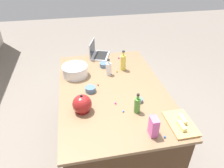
{
  "coord_description": "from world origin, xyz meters",
  "views": [
    {
      "loc": [
        -1.83,
        0.36,
        2.19
      ],
      "look_at": [
        0.0,
        0.0,
        0.95
      ],
      "focal_mm": 33.27,
      "sensor_mm": 36.0,
      "label": 1
    }
  ],
  "objects_px": {
    "butter_stick_right": "(182,126)",
    "ramekin_small": "(139,100)",
    "bottle_olive": "(137,105)",
    "kettle": "(82,104)",
    "ramekin_wide": "(104,65)",
    "butter_stick_left": "(182,119)",
    "laptop": "(98,53)",
    "mixing_bowl_large": "(75,70)",
    "cutting_board": "(181,124)",
    "bottle_vinegar": "(109,68)",
    "bottle_oil": "(123,62)",
    "ramekin_medium": "(90,89)",
    "candy_bag": "(154,127)"
  },
  "relations": [
    {
      "from": "ramekin_wide",
      "to": "bottle_olive",
      "type": "bearing_deg",
      "value": -170.06
    },
    {
      "from": "cutting_board",
      "to": "butter_stick_left",
      "type": "relative_size",
      "value": 3.04
    },
    {
      "from": "ramekin_small",
      "to": "butter_stick_right",
      "type": "bearing_deg",
      "value": -150.94
    },
    {
      "from": "ramekin_medium",
      "to": "ramekin_wide",
      "type": "bearing_deg",
      "value": -24.02
    },
    {
      "from": "butter_stick_left",
      "to": "ramekin_wide",
      "type": "relative_size",
      "value": 1.02
    },
    {
      "from": "bottle_olive",
      "to": "ramekin_wide",
      "type": "height_order",
      "value": "bottle_olive"
    },
    {
      "from": "laptop",
      "to": "butter_stick_right",
      "type": "relative_size",
      "value": 3.32
    },
    {
      "from": "bottle_oil",
      "to": "kettle",
      "type": "xyz_separation_m",
      "value": [
        -0.69,
        0.56,
        -0.02
      ]
    },
    {
      "from": "butter_stick_left",
      "to": "ramekin_small",
      "type": "height_order",
      "value": "butter_stick_left"
    },
    {
      "from": "ramekin_wide",
      "to": "mixing_bowl_large",
      "type": "bearing_deg",
      "value": 112.12
    },
    {
      "from": "butter_stick_right",
      "to": "ramekin_small",
      "type": "bearing_deg",
      "value": 29.06
    },
    {
      "from": "laptop",
      "to": "cutting_board",
      "type": "bearing_deg",
      "value": -160.52
    },
    {
      "from": "bottle_vinegar",
      "to": "bottle_olive",
      "type": "bearing_deg",
      "value": -169.28
    },
    {
      "from": "laptop",
      "to": "kettle",
      "type": "distance_m",
      "value": 1.17
    },
    {
      "from": "ramekin_small",
      "to": "candy_bag",
      "type": "height_order",
      "value": "candy_bag"
    },
    {
      "from": "kettle",
      "to": "butter_stick_left",
      "type": "relative_size",
      "value": 1.94
    },
    {
      "from": "laptop",
      "to": "mixing_bowl_large",
      "type": "distance_m",
      "value": 0.58
    },
    {
      "from": "mixing_bowl_large",
      "to": "ramekin_wide",
      "type": "xyz_separation_m",
      "value": [
        0.15,
        -0.37,
        -0.04
      ]
    },
    {
      "from": "mixing_bowl_large",
      "to": "bottle_oil",
      "type": "distance_m",
      "value": 0.59
    },
    {
      "from": "mixing_bowl_large",
      "to": "ramekin_small",
      "type": "height_order",
      "value": "mixing_bowl_large"
    },
    {
      "from": "butter_stick_left",
      "to": "ramekin_wide",
      "type": "height_order",
      "value": "same"
    },
    {
      "from": "butter_stick_left",
      "to": "butter_stick_right",
      "type": "xyz_separation_m",
      "value": [
        -0.07,
        0.04,
        0.0
      ]
    },
    {
      "from": "laptop",
      "to": "butter_stick_left",
      "type": "relative_size",
      "value": 3.32
    },
    {
      "from": "mixing_bowl_large",
      "to": "cutting_board",
      "type": "distance_m",
      "value": 1.32
    },
    {
      "from": "bottle_olive",
      "to": "kettle",
      "type": "height_order",
      "value": "bottle_olive"
    },
    {
      "from": "mixing_bowl_large",
      "to": "ramekin_small",
      "type": "relative_size",
      "value": 4.18
    },
    {
      "from": "laptop",
      "to": "bottle_vinegar",
      "type": "relative_size",
      "value": 1.8
    },
    {
      "from": "bottle_vinegar",
      "to": "bottle_olive",
      "type": "xyz_separation_m",
      "value": [
        -0.72,
        -0.14,
        0.0
      ]
    },
    {
      "from": "bottle_oil",
      "to": "bottle_olive",
      "type": "relative_size",
      "value": 1.25
    },
    {
      "from": "butter_stick_right",
      "to": "mixing_bowl_large",
      "type": "bearing_deg",
      "value": 38.26
    },
    {
      "from": "ramekin_wide",
      "to": "ramekin_small",
      "type": "bearing_deg",
      "value": -163.73
    },
    {
      "from": "ramekin_medium",
      "to": "candy_bag",
      "type": "height_order",
      "value": "candy_bag"
    },
    {
      "from": "cutting_board",
      "to": "ramekin_wide",
      "type": "bearing_deg",
      "value": 22.87
    },
    {
      "from": "kettle",
      "to": "ramekin_small",
      "type": "distance_m",
      "value": 0.57
    },
    {
      "from": "laptop",
      "to": "butter_stick_left",
      "type": "xyz_separation_m",
      "value": [
        -1.45,
        -0.54,
        -0.01
      ]
    },
    {
      "from": "laptop",
      "to": "butter_stick_right",
      "type": "distance_m",
      "value": 1.6
    },
    {
      "from": "butter_stick_right",
      "to": "cutting_board",
      "type": "bearing_deg",
      "value": -23.37
    },
    {
      "from": "laptop",
      "to": "bottle_vinegar",
      "type": "bearing_deg",
      "value": -173.55
    },
    {
      "from": "mixing_bowl_large",
      "to": "bottle_oil",
      "type": "xyz_separation_m",
      "value": [
        0.03,
        -0.59,
        0.03
      ]
    },
    {
      "from": "kettle",
      "to": "bottle_vinegar",
      "type": "bearing_deg",
      "value": -30.49
    },
    {
      "from": "bottle_oil",
      "to": "bottle_vinegar",
      "type": "relative_size",
      "value": 1.25
    },
    {
      "from": "kettle",
      "to": "butter_stick_right",
      "type": "relative_size",
      "value": 1.94
    },
    {
      "from": "ramekin_small",
      "to": "cutting_board",
      "type": "bearing_deg",
      "value": -145.25
    },
    {
      "from": "kettle",
      "to": "butter_stick_right",
      "type": "distance_m",
      "value": 0.89
    },
    {
      "from": "ramekin_medium",
      "to": "bottle_olive",
      "type": "bearing_deg",
      "value": -136.32
    },
    {
      "from": "ramekin_medium",
      "to": "ramekin_wide",
      "type": "xyz_separation_m",
      "value": [
        0.51,
        -0.23,
        -0.0
      ]
    },
    {
      "from": "cutting_board",
      "to": "butter_stick_right",
      "type": "relative_size",
      "value": 3.04
    },
    {
      "from": "kettle",
      "to": "bottle_olive",
      "type": "bearing_deg",
      "value": -102.62
    },
    {
      "from": "mixing_bowl_large",
      "to": "kettle",
      "type": "height_order",
      "value": "kettle"
    },
    {
      "from": "bottle_oil",
      "to": "bottle_vinegar",
      "type": "xyz_separation_m",
      "value": [
        -0.08,
        0.2,
        -0.02
      ]
    }
  ]
}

